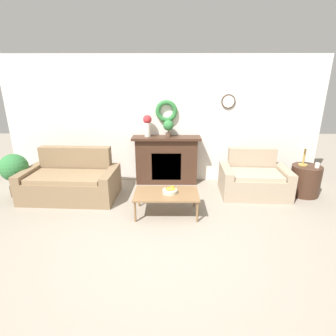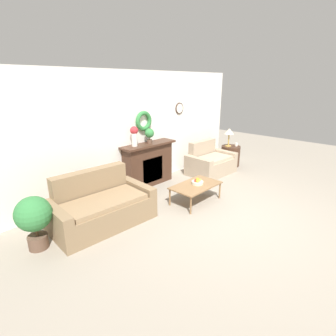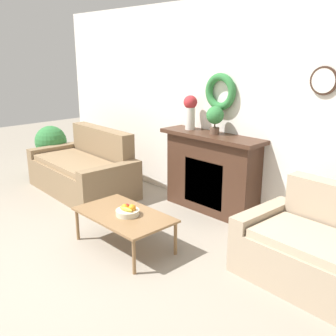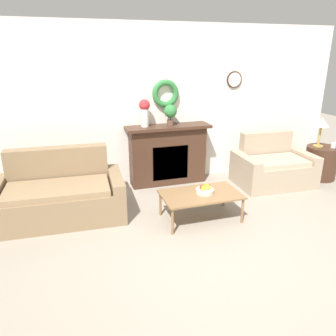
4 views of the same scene
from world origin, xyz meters
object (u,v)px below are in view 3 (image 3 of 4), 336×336
(vase_on_mantel_left, at_px, (190,110))
(potted_plant_floor_by_couch, at_px, (51,144))
(coffee_table, at_px, (124,216))
(loveseat_right, at_px, (316,251))
(potted_plant_on_mantel, at_px, (215,117))
(fruit_bowl, at_px, (128,211))
(fireplace, at_px, (211,173))
(couch_left, at_px, (85,171))

(vase_on_mantel_left, distance_m, potted_plant_floor_by_couch, 2.77)
(potted_plant_floor_by_couch, bearing_deg, coffee_table, -13.93)
(loveseat_right, xyz_separation_m, potted_plant_on_mantel, (-1.72, 0.59, 0.97))
(fruit_bowl, distance_m, potted_plant_floor_by_couch, 3.12)
(fireplace, height_order, couch_left, fireplace)
(couch_left, bearing_deg, potted_plant_on_mantel, 24.54)
(loveseat_right, bearing_deg, potted_plant_on_mantel, 163.57)
(potted_plant_floor_by_couch, bearing_deg, potted_plant_on_mantel, 13.25)
(couch_left, distance_m, coffee_table, 1.99)
(fireplace, distance_m, potted_plant_floor_by_couch, 3.04)
(couch_left, bearing_deg, fireplace, 25.37)
(loveseat_right, height_order, potted_plant_floor_by_couch, loveseat_right)
(couch_left, height_order, fruit_bowl, couch_left)
(potted_plant_floor_by_couch, bearing_deg, fruit_bowl, -13.57)
(loveseat_right, relative_size, potted_plant_on_mantel, 3.78)
(coffee_table, height_order, potted_plant_floor_by_couch, potted_plant_floor_by_couch)
(couch_left, relative_size, loveseat_right, 1.36)
(fireplace, height_order, coffee_table, fireplace)
(couch_left, distance_m, vase_on_mantel_left, 1.92)
(fireplace, distance_m, potted_plant_on_mantel, 0.74)
(couch_left, height_order, loveseat_right, couch_left)
(fireplace, distance_m, loveseat_right, 1.87)
(potted_plant_on_mantel, distance_m, potted_plant_floor_by_couch, 3.16)
(fireplace, height_order, vase_on_mantel_left, vase_on_mantel_left)
(fruit_bowl, relative_size, vase_on_mantel_left, 0.55)
(coffee_table, bearing_deg, vase_on_mantel_left, 105.91)
(couch_left, relative_size, fruit_bowl, 7.24)
(loveseat_right, xyz_separation_m, coffee_table, (-1.74, -0.85, 0.05))
(fireplace, relative_size, couch_left, 0.81)
(fruit_bowl, height_order, vase_on_mantel_left, vase_on_mantel_left)
(fireplace, bearing_deg, couch_left, -157.44)
(fireplace, xyz_separation_m, fruit_bowl, (0.08, -1.45, -0.10))
(vase_on_mantel_left, relative_size, potted_plant_on_mantel, 1.28)
(loveseat_right, relative_size, potted_plant_floor_by_couch, 1.57)
(vase_on_mantel_left, bearing_deg, potted_plant_floor_by_couch, -164.15)
(couch_left, xyz_separation_m, vase_on_mantel_left, (1.45, 0.77, 1.00))
(potted_plant_on_mantel, bearing_deg, loveseat_right, -18.94)
(loveseat_right, height_order, coffee_table, loveseat_right)
(fireplace, bearing_deg, vase_on_mantel_left, 179.20)
(fruit_bowl, bearing_deg, potted_plant_floor_by_couch, 166.43)
(couch_left, height_order, potted_plant_floor_by_couch, couch_left)
(coffee_table, relative_size, vase_on_mantel_left, 2.39)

